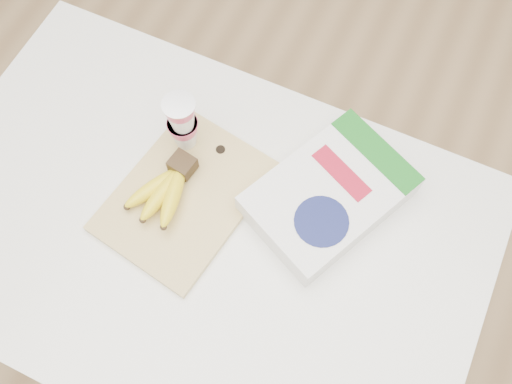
% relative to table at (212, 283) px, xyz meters
% --- Properties ---
extents(room, '(4.00, 4.00, 4.00)m').
position_rel_table_xyz_m(room, '(0.00, 0.00, 0.92)').
color(room, tan).
rests_on(room, ground).
extents(table, '(1.14, 0.76, 0.86)m').
position_rel_table_xyz_m(table, '(0.00, 0.00, 0.00)').
color(table, white).
rests_on(table, ground).
extents(cutting_board, '(0.30, 0.37, 0.02)m').
position_rel_table_xyz_m(cutting_board, '(-0.05, 0.05, 0.44)').
color(cutting_board, '#D8BF76').
rests_on(cutting_board, table).
extents(bananas, '(0.12, 0.17, 0.05)m').
position_rel_table_xyz_m(bananas, '(-0.09, 0.04, 0.47)').
color(bananas, '#382816').
rests_on(bananas, cutting_board).
extents(yogurt_stack, '(0.07, 0.07, 0.15)m').
position_rel_table_xyz_m(yogurt_stack, '(-0.10, 0.16, 0.53)').
color(yogurt_stack, white).
rests_on(yogurt_stack, cutting_board).
extents(cereal_box, '(0.32, 0.37, 0.07)m').
position_rel_table_xyz_m(cereal_box, '(0.21, 0.16, 0.46)').
color(cereal_box, white).
rests_on(cereal_box, table).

